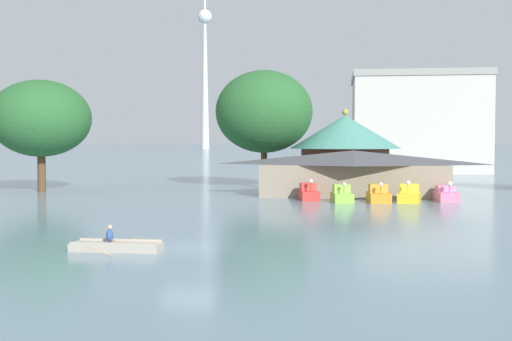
# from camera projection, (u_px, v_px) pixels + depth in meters

# --- Properties ---
(ground_plane) EXTENTS (2000.00, 2000.00, 0.00)m
(ground_plane) POSITION_uv_depth(u_px,v_px,m) (188.00, 248.00, 30.61)
(ground_plane) COLOR slate
(rowboat_with_rower) EXTENTS (4.15, 2.91, 1.33)m
(rowboat_with_rower) POSITION_uv_depth(u_px,v_px,m) (116.00, 246.00, 29.73)
(rowboat_with_rower) COLOR #ADA393
(rowboat_with_rower) RESTS_ON ground
(pedal_boat_red) EXTENTS (2.03, 2.85, 1.85)m
(pedal_boat_red) POSITION_uv_depth(u_px,v_px,m) (309.00, 193.00, 55.27)
(pedal_boat_red) COLOR red
(pedal_boat_red) RESTS_ON ground
(pedal_boat_lime) EXTENTS (1.96, 2.67, 1.70)m
(pedal_boat_lime) POSITION_uv_depth(u_px,v_px,m) (342.00, 195.00, 53.34)
(pedal_boat_lime) COLOR #8CCC3F
(pedal_boat_lime) RESTS_ON ground
(pedal_boat_orange) EXTENTS (1.93, 2.92, 1.71)m
(pedal_boat_orange) POSITION_uv_depth(u_px,v_px,m) (379.00, 195.00, 53.14)
(pedal_boat_orange) COLOR orange
(pedal_boat_orange) RESTS_ON ground
(pedal_boat_yellow) EXTENTS (2.19, 3.06, 1.86)m
(pedal_boat_yellow) POSITION_uv_depth(u_px,v_px,m) (409.00, 195.00, 53.12)
(pedal_boat_yellow) COLOR yellow
(pedal_boat_yellow) RESTS_ON ground
(pedal_boat_pink) EXTENTS (1.84, 2.99, 1.74)m
(pedal_boat_pink) POSITION_uv_depth(u_px,v_px,m) (446.00, 195.00, 54.02)
(pedal_boat_pink) COLOR pink
(pedal_boat_pink) RESTS_ON ground
(boathouse) EXTENTS (17.92, 7.33, 4.15)m
(boathouse) POSITION_uv_depth(u_px,v_px,m) (353.00, 172.00, 59.40)
(boathouse) COLOR gray
(boathouse) RESTS_ON ground
(green_roof_pavilion) EXTENTS (12.14, 12.14, 8.50)m
(green_roof_pavilion) POSITION_uv_depth(u_px,v_px,m) (345.00, 147.00, 71.32)
(green_roof_pavilion) COLOR brown
(green_roof_pavilion) RESTS_ON ground
(shoreline_tree_tall_left) EXTENTS (9.78, 9.78, 10.99)m
(shoreline_tree_tall_left) POSITION_uv_depth(u_px,v_px,m) (41.00, 119.00, 63.91)
(shoreline_tree_tall_left) COLOR brown
(shoreline_tree_tall_left) RESTS_ON ground
(shoreline_tree_mid) EXTENTS (10.35, 10.35, 12.53)m
(shoreline_tree_mid) POSITION_uv_depth(u_px,v_px,m) (264.00, 112.00, 69.52)
(shoreline_tree_mid) COLOR brown
(shoreline_tree_mid) RESTS_ON ground
(background_building_block) EXTENTS (20.97, 18.28, 15.84)m
(background_building_block) POSITION_uv_depth(u_px,v_px,m) (417.00, 123.00, 106.41)
(background_building_block) COLOR beige
(background_building_block) RESTS_ON ground
(distant_broadcast_tower) EXTENTS (8.72, 8.72, 142.47)m
(distant_broadcast_tower) POSITION_uv_depth(u_px,v_px,m) (205.00, 45.00, 402.58)
(distant_broadcast_tower) COLOR silver
(distant_broadcast_tower) RESTS_ON ground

